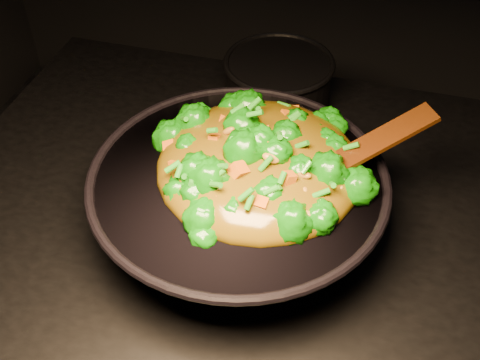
% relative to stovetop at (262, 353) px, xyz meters
% --- Properties ---
extents(stovetop, '(1.20, 0.90, 0.90)m').
position_rel_stovetop_xyz_m(stovetop, '(0.00, 0.00, 0.00)').
color(stovetop, black).
rests_on(stovetop, ground).
extents(wok, '(0.50, 0.50, 0.13)m').
position_rel_stovetop_xyz_m(wok, '(-0.04, -0.05, 0.51)').
color(wok, black).
rests_on(wok, stovetop).
extents(stir_fry, '(0.34, 0.34, 0.11)m').
position_rel_stovetop_xyz_m(stir_fry, '(-0.01, -0.02, 0.63)').
color(stir_fry, '#126F07').
rests_on(stir_fry, wok).
extents(spatula, '(0.23, 0.18, 0.11)m').
position_rel_stovetop_xyz_m(spatula, '(0.12, -0.00, 0.62)').
color(spatula, '#360F05').
rests_on(spatula, wok).
extents(back_pot, '(0.22, 0.22, 0.12)m').
position_rel_stovetop_xyz_m(back_pot, '(-0.05, 0.30, 0.51)').
color(back_pot, black).
rests_on(back_pot, stovetop).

